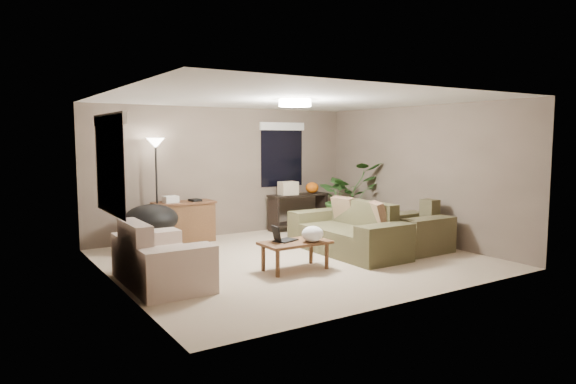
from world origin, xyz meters
TOP-DOWN VIEW (x-y plane):
  - room_shell at (0.00, 0.00)m, footprint 5.50×5.50m
  - main_sofa at (1.03, -0.07)m, footprint 0.95×2.20m
  - throw_pillows at (1.29, -0.07)m, footprint 0.39×1.39m
  - loveseat at (-2.27, -0.23)m, footprint 0.90×1.60m
  - armchair at (2.08, -0.56)m, footprint 0.95×1.00m
  - coffee_table at (-0.36, -0.56)m, footprint 1.00×0.55m
  - laptop at (-0.53, -0.46)m, footprint 0.40×0.33m
  - plastic_bag at (-0.16, -0.71)m, footprint 0.34×0.31m
  - desk at (-0.98, 2.21)m, footprint 1.10×0.50m
  - desk_papers at (-1.14, 2.20)m, footprint 0.68×0.28m
  - console_table at (1.50, 2.16)m, footprint 1.30×0.40m
  - pumpkin at (1.85, 2.16)m, footprint 0.30×0.30m
  - cardboard_box at (1.25, 2.16)m, footprint 0.38×0.30m
  - papasan_chair at (-1.73, 1.77)m, footprint 1.12×1.12m
  - floor_lamp at (-1.48, 2.21)m, footprint 0.32×0.32m
  - ceiling_fixture at (0.00, 0.00)m, footprint 0.50×0.50m
  - houseplant at (2.22, 1.43)m, footprint 1.28×1.43m
  - cat_scratching_post at (2.40, 0.21)m, footprint 0.32×0.32m
  - window_left at (-2.73, 0.30)m, footprint 0.05×1.56m
  - window_back at (1.30, 2.48)m, footprint 1.06×0.05m

SIDE VIEW (x-z plane):
  - cat_scratching_post at x=2.40m, z-range -0.04..0.46m
  - main_sofa at x=1.03m, z-range -0.13..0.72m
  - loveseat at x=-2.27m, z-range -0.13..0.72m
  - armchair at x=2.08m, z-range -0.13..0.72m
  - coffee_table at x=-0.36m, z-range 0.15..0.57m
  - desk at x=-0.98m, z-range 0.00..0.75m
  - console_table at x=1.50m, z-range 0.06..0.81m
  - papasan_chair at x=-1.73m, z-range 0.07..0.86m
  - laptop at x=-0.53m, z-range 0.36..0.60m
  - plastic_bag at x=-0.16m, z-range 0.42..0.65m
  - houseplant at x=2.22m, z-range 0.00..1.11m
  - throw_pillows at x=1.29m, z-range 0.42..0.88m
  - desk_papers at x=-1.14m, z-range 0.74..0.86m
  - pumpkin at x=1.85m, z-range 0.75..0.98m
  - cardboard_box at x=1.25m, z-range 0.75..1.02m
  - room_shell at x=0.00m, z-range -1.50..4.00m
  - floor_lamp at x=-1.48m, z-range 0.64..2.55m
  - window_left at x=-2.73m, z-range 1.12..2.45m
  - window_back at x=1.30m, z-range 1.12..2.45m
  - ceiling_fixture at x=0.00m, z-range 2.39..2.49m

